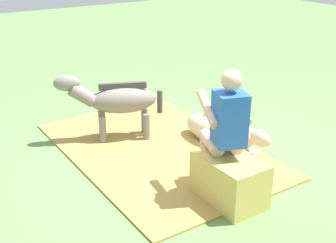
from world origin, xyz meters
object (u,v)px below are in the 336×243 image
person_seated (225,126)px  pony_lying (219,131)px  pony_standing (116,101)px  hay_bale (229,180)px

person_seated → pony_lying: (0.89, -0.69, -0.56)m
pony_standing → person_seated: bearing=-170.4°
pony_standing → pony_lying: pony_standing is taller
pony_standing → pony_lying: bearing=-131.2°
pony_standing → pony_lying: size_ratio=0.94×
hay_bale → person_seated: bearing=-13.7°
hay_bale → pony_standing: size_ratio=0.56×
hay_bale → person_seated: 0.54m
hay_bale → pony_standing: (1.91, 0.26, 0.30)m
hay_bale → pony_lying: (1.05, -0.73, -0.05)m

